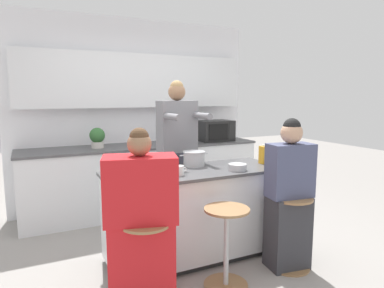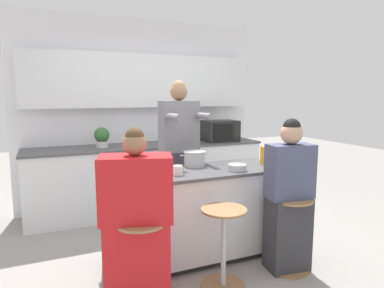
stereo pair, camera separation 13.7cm
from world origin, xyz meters
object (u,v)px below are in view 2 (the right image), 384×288
(bar_stool_rightmost, at_px, (290,230))
(person_seated_near, at_px, (289,202))
(cooking_pot, at_px, (195,159))
(bar_stool_center, at_px, (224,244))
(juice_carton, at_px, (265,155))
(kitchen_island, at_px, (195,213))
(bar_stool_leftmost, at_px, (142,260))
(fruit_bowl, at_px, (237,167))
(potted_plant, at_px, (102,137))
(banana_bunch, at_px, (126,179))
(microwave, at_px, (220,131))
(coffee_cup_near, at_px, (178,170))
(person_cooking, at_px, (179,160))
(person_wrapped_blanket, at_px, (137,225))

(bar_stool_rightmost, height_order, person_seated_near, person_seated_near)
(person_seated_near, bearing_deg, cooking_pot, 137.00)
(bar_stool_center, xyz_separation_m, juice_carton, (0.81, 0.57, 0.61))
(kitchen_island, distance_m, bar_stool_rightmost, 0.92)
(bar_stool_leftmost, xyz_separation_m, bar_stool_rightmost, (1.42, 0.01, 0.00))
(fruit_bowl, bearing_deg, potted_plant, 119.61)
(person_seated_near, relative_size, banana_bunch, 8.22)
(person_seated_near, xyz_separation_m, juice_carton, (0.12, 0.54, 0.34))
(bar_stool_rightmost, xyz_separation_m, microwave, (0.39, 2.13, 0.71))
(cooking_pot, xyz_separation_m, fruit_bowl, (0.29, -0.37, -0.05))
(person_seated_near, relative_size, coffee_cup_near, 11.66)
(bar_stool_rightmost, xyz_separation_m, coffee_cup_near, (-0.94, 0.46, 0.55))
(person_cooking, bearing_deg, kitchen_island, -99.42)
(juice_carton, bearing_deg, person_cooking, 138.51)
(person_cooking, distance_m, person_wrapped_blanket, 1.46)
(kitchen_island, xyz_separation_m, juice_carton, (0.81, -0.02, 0.54))
(bar_stool_center, relative_size, juice_carton, 3.37)
(person_seated_near, relative_size, fruit_bowl, 7.97)
(kitchen_island, xyz_separation_m, coffee_cup_near, (-0.23, -0.13, 0.49))
(cooking_pot, distance_m, fruit_bowl, 0.47)
(microwave, bearing_deg, bar_stool_rightmost, -100.38)
(fruit_bowl, bearing_deg, juice_carton, 20.29)
(fruit_bowl, height_order, potted_plant, potted_plant)
(coffee_cup_near, bearing_deg, person_cooking, 67.61)
(bar_stool_center, height_order, coffee_cup_near, coffee_cup_near)
(microwave, bearing_deg, person_wrapped_blanket, -131.00)
(fruit_bowl, distance_m, potted_plant, 2.04)
(person_seated_near, xyz_separation_m, banana_bunch, (-1.41, 0.39, 0.27))
(person_cooking, bearing_deg, cooking_pot, -92.11)
(person_seated_near, bearing_deg, microwave, 86.84)
(cooking_pot, xyz_separation_m, potted_plant, (-0.72, 1.40, 0.11))
(bar_stool_rightmost, distance_m, fruit_bowl, 0.75)
(bar_stool_rightmost, relative_size, microwave, 1.36)
(bar_stool_center, height_order, person_wrapped_blanket, person_wrapped_blanket)
(person_cooking, distance_m, microwave, 1.38)
(bar_stool_leftmost, bearing_deg, microwave, 49.82)
(bar_stool_rightmost, xyz_separation_m, potted_plant, (-1.35, 2.17, 0.69))
(person_seated_near, distance_m, banana_bunch, 1.49)
(banana_bunch, bearing_deg, bar_stool_center, -30.38)
(person_wrapped_blanket, height_order, banana_bunch, person_wrapped_blanket)
(person_wrapped_blanket, height_order, juice_carton, person_wrapped_blanket)
(person_wrapped_blanket, distance_m, cooking_pot, 1.15)
(bar_stool_rightmost, height_order, cooking_pot, cooking_pot)
(coffee_cup_near, bearing_deg, bar_stool_center, -63.95)
(person_wrapped_blanket, xyz_separation_m, coffee_cup_near, (0.50, 0.43, 0.29))
(bar_stool_rightmost, distance_m, juice_carton, 0.83)
(bar_stool_leftmost, distance_m, microwave, 2.89)
(banana_bunch, bearing_deg, bar_stool_leftmost, -88.99)
(cooking_pot, relative_size, juice_carton, 1.57)
(bar_stool_leftmost, bearing_deg, cooking_pot, 44.83)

